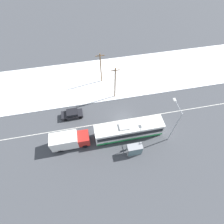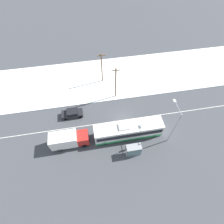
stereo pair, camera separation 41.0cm
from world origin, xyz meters
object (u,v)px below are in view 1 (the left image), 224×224
at_px(sedan_car, 72,114).
at_px(streetlamp, 175,121).
at_px(pedestrian_at_stop, 130,146).
at_px(utility_pole_snowlot, 101,68).
at_px(utility_pole_roadside, 115,83).
at_px(box_truck, 69,140).
at_px(city_bus, 129,130).
at_px(bus_shelter, 135,150).

distance_m(sedan_car, streetlamp, 18.51).
bearing_deg(pedestrian_at_stop, utility_pole_snowlot, 96.95).
distance_m(utility_pole_roadside, utility_pole_snowlot, 5.44).
bearing_deg(box_truck, utility_pole_roadside, 43.82).
distance_m(box_truck, utility_pole_snowlot, 16.49).
distance_m(pedestrian_at_stop, utility_pole_snowlot, 17.47).
bearing_deg(utility_pole_roadside, city_bus, -86.57).
bearing_deg(utility_pole_roadside, utility_pole_snowlot, 111.72).
xyz_separation_m(city_bus, bus_shelter, (0.09, -3.78, 0.05)).
bearing_deg(pedestrian_at_stop, sedan_car, 136.46).
xyz_separation_m(bus_shelter, utility_pole_snowlot, (-2.66, 18.18, 2.18)).
xyz_separation_m(box_truck, pedestrian_at_stop, (9.82, -2.70, -0.68)).
relative_size(city_bus, pedestrian_at_stop, 7.45).
relative_size(city_bus, utility_pole_roadside, 1.55).
height_order(streetlamp, utility_pole_snowlot, streetlamp).
distance_m(pedestrian_at_stop, utility_pole_roadside, 12.42).
bearing_deg(streetlamp, utility_pole_roadside, 123.29).
distance_m(sedan_car, utility_pole_roadside, 10.16).
distance_m(box_truck, utility_pole_roadside, 13.71).
distance_m(city_bus, utility_pole_roadside, 9.66).
height_order(box_truck, sedan_car, box_truck).
height_order(city_bus, bus_shelter, city_bus).
bearing_deg(utility_pole_roadside, box_truck, -136.18).
xyz_separation_m(sedan_car, streetlamp, (16.29, -7.66, 4.30)).
bearing_deg(city_bus, pedestrian_at_stop, -100.24).
xyz_separation_m(sedan_car, pedestrian_at_stop, (9.10, -8.65, 0.17)).
height_order(utility_pole_roadside, utility_pole_snowlot, utility_pole_roadside).
relative_size(pedestrian_at_stop, bus_shelter, 0.65).
bearing_deg(box_truck, bus_shelter, -19.96).
xyz_separation_m(box_truck, bus_shelter, (10.39, -3.78, 0.01)).
bearing_deg(pedestrian_at_stop, streetlamp, 7.85).
bearing_deg(utility_pole_roadside, bus_shelter, -87.16).
relative_size(pedestrian_at_stop, utility_pole_roadside, 0.21).
bearing_deg(bus_shelter, pedestrian_at_stop, 118.24).
distance_m(city_bus, streetlamp, 7.75).
bearing_deg(bus_shelter, utility_pole_roadside, 92.84).
bearing_deg(bus_shelter, sedan_car, 134.86).
bearing_deg(bus_shelter, city_bus, 91.37).
height_order(sedan_car, utility_pole_snowlot, utility_pole_snowlot).
relative_size(city_bus, utility_pole_snowlot, 1.62).
relative_size(box_truck, bus_shelter, 2.62).
bearing_deg(utility_pole_snowlot, streetlamp, -60.08).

